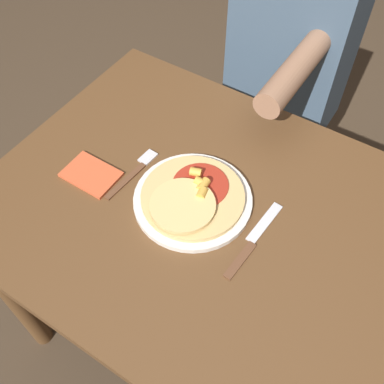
% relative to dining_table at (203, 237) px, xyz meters
% --- Properties ---
extents(ground_plane, '(8.00, 8.00, 0.00)m').
position_rel_dining_table_xyz_m(ground_plane, '(0.00, 0.00, -0.60)').
color(ground_plane, '#423323').
extents(dining_table, '(0.99, 0.77, 0.72)m').
position_rel_dining_table_xyz_m(dining_table, '(0.00, 0.00, 0.00)').
color(dining_table, brown).
rests_on(dining_table, ground_plane).
extents(plate, '(0.27, 0.27, 0.01)m').
position_rel_dining_table_xyz_m(plate, '(-0.03, -0.00, 0.13)').
color(plate, silver).
rests_on(plate, dining_table).
extents(pizza, '(0.23, 0.23, 0.04)m').
position_rel_dining_table_xyz_m(pizza, '(-0.03, -0.01, 0.15)').
color(pizza, tan).
rests_on(pizza, plate).
extents(fork, '(0.03, 0.18, 0.00)m').
position_rel_dining_table_xyz_m(fork, '(-0.19, -0.00, 0.13)').
color(fork, brown).
rests_on(fork, dining_table).
extents(knife, '(0.03, 0.22, 0.00)m').
position_rel_dining_table_xyz_m(knife, '(0.13, -0.02, 0.13)').
color(knife, brown).
rests_on(knife, dining_table).
extents(napkin, '(0.13, 0.09, 0.01)m').
position_rel_dining_table_xyz_m(napkin, '(-0.27, -0.07, 0.13)').
color(napkin, '#C6512D').
rests_on(napkin, dining_table).
extents(person_diner, '(0.34, 0.52, 1.15)m').
position_rel_dining_table_xyz_m(person_diner, '(-0.09, 0.65, 0.07)').
color(person_diner, '#2D2D38').
rests_on(person_diner, ground_plane).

